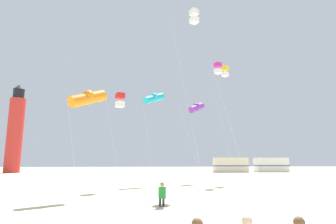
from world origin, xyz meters
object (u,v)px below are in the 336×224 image
(kite_box_scarlet, at_px, (120,100))
(kite_tube_violet, at_px, (196,107))
(kite_tube_orange, at_px, (88,98))
(kite_box_magenta, at_px, (218,68))
(kite_box_gold, at_px, (225,71))
(kite_flyer_standing, at_px, (162,194))
(kite_box_white, at_px, (194,17))
(lighthouse_distant, at_px, (15,131))
(rv_van_white, at_px, (271,165))
(kite_tube_cyan, at_px, (154,98))
(rv_van_cream, at_px, (231,165))

(kite_box_scarlet, bearing_deg, kite_tube_violet, 42.76)
(kite_tube_violet, xyz_separation_m, kite_tube_orange, (-8.97, -12.18, -1.90))
(kite_box_magenta, bearing_deg, kite_box_gold, 55.15)
(kite_flyer_standing, relative_size, kite_tube_orange, 0.18)
(kite_tube_orange, bearing_deg, kite_box_white, 28.09)
(lighthouse_distant, bearing_deg, kite_box_gold, -37.76)
(kite_tube_violet, bearing_deg, rv_van_white, 52.44)
(kite_flyer_standing, xyz_separation_m, kite_box_gold, (7.83, 15.37, 11.25))
(kite_tube_cyan, height_order, rv_van_white, kite_tube_cyan)
(kite_box_scarlet, xyz_separation_m, rv_van_cream, (18.49, 31.20, -5.57))
(lighthouse_distant, bearing_deg, kite_tube_violet, -40.30)
(kite_box_gold, height_order, lighthouse_distant, lighthouse_distant)
(kite_tube_cyan, height_order, kite_box_magenta, kite_box_magenta)
(kite_box_white, xyz_separation_m, kite_tube_orange, (-7.36, -3.93, -7.85))
(kite_flyer_standing, distance_m, kite_box_magenta, 18.59)
(kite_tube_violet, bearing_deg, kite_box_scarlet, -137.24)
(kite_box_gold, relative_size, kite_tube_orange, 1.88)
(kite_tube_cyan, bearing_deg, kite_box_white, -62.44)
(kite_box_scarlet, xyz_separation_m, rv_van_white, (27.09, 32.40, -5.57))
(kite_flyer_standing, height_order, kite_tube_violet, kite_tube_violet)
(kite_flyer_standing, xyz_separation_m, rv_van_white, (24.19, 41.09, 0.78))
(lighthouse_distant, bearing_deg, rv_van_cream, -1.71)
(kite_tube_violet, xyz_separation_m, lighthouse_distant, (-30.04, 25.47, 0.01))
(kite_box_gold, bearing_deg, rv_van_white, 57.53)
(kite_box_white, distance_m, rv_van_cream, 36.99)
(kite_tube_violet, height_order, lighthouse_distant, lighthouse_distant)
(kite_flyer_standing, height_order, lighthouse_distant, lighthouse_distant)
(kite_box_scarlet, relative_size, kite_tube_cyan, 0.84)
(kite_box_scarlet, relative_size, rv_van_cream, 1.15)
(kite_flyer_standing, relative_size, lighthouse_distant, 0.07)
(kite_tube_orange, distance_m, rv_van_white, 47.44)
(kite_tube_cyan, relative_size, kite_tube_violet, 1.05)
(kite_box_magenta, xyz_separation_m, rv_van_white, (17.65, 27.56, -10.17))
(kite_box_white, height_order, kite_box_magenta, kite_box_white)
(lighthouse_distant, bearing_deg, kite_box_scarlet, -55.22)
(kite_tube_cyan, xyz_separation_m, kite_box_gold, (7.86, 2.13, 3.63))
(kite_box_white, relative_size, lighthouse_distant, 0.86)
(lighthouse_distant, distance_m, rv_van_white, 50.03)
(kite_box_scarlet, distance_m, kite_box_white, 9.12)
(kite_box_white, relative_size, kite_tube_violet, 1.69)
(kite_box_white, xyz_separation_m, lighthouse_distant, (-28.43, 33.72, -5.94))
(kite_flyer_standing, bearing_deg, kite_tube_cyan, -89.08)
(kite_tube_orange, bearing_deg, rv_van_white, 52.82)
(kite_box_gold, xyz_separation_m, kite_tube_orange, (-12.17, -11.90, -5.94))
(kite_tube_cyan, height_order, rv_van_cream, kite_tube_cyan)
(rv_van_cream, bearing_deg, kite_tube_cyan, -122.73)
(kite_tube_cyan, bearing_deg, rv_van_cream, 59.61)
(kite_tube_orange, height_order, lighthouse_distant, lighthouse_distant)
(kite_box_white, xyz_separation_m, kite_tube_violet, (1.61, 8.25, -5.95))
(rv_van_white, bearing_deg, kite_box_magenta, -121.82)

